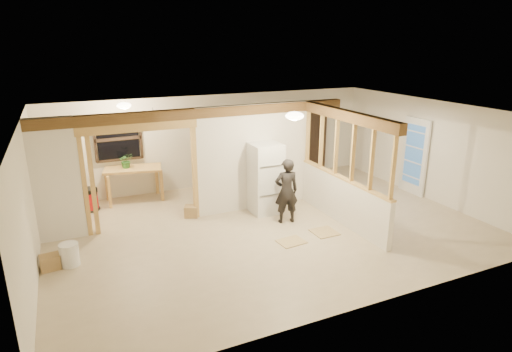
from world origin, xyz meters
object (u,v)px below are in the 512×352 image
refrigerator (265,178)px  bookshelf (309,143)px  work_table (134,184)px  woman (286,191)px  shop_vac (90,199)px

refrigerator → bookshelf: size_ratio=0.87×
work_table → woman: bearing=-32.5°
shop_vac → bookshelf: size_ratio=0.29×
refrigerator → shop_vac: (-3.76, 1.80, -0.55)m
woman → work_table: size_ratio=1.06×
bookshelf → refrigerator: bearing=-138.8°
woman → work_table: 3.98m
refrigerator → work_table: refrigerator is taller
refrigerator → woman: 0.76m
woman → shop_vac: woman is taller
refrigerator → work_table: size_ratio=1.20×
woman → shop_vac: size_ratio=2.64×
refrigerator → woman: refrigerator is taller
work_table → bookshelf: (5.20, 0.17, 0.52)m
refrigerator → woman: size_ratio=1.13×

